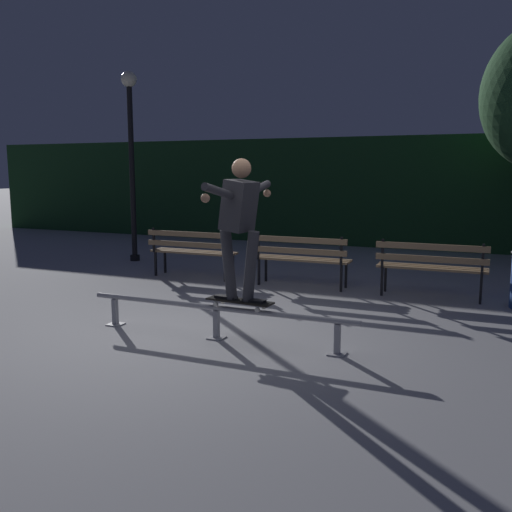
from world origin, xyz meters
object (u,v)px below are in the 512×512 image
skateboard (240,301)px  park_bench_right_center (431,263)px  park_bench_leftmost (191,248)px  park_bench_left_center (301,255)px  lamp_post_left (131,142)px  skateboarder (240,217)px  grind_rail (216,313)px

skateboard → park_bench_right_center: bearing=60.2°
park_bench_leftmost → park_bench_right_center: bearing=0.0°
skateboard → park_bench_right_center: 3.49m
park_bench_right_center → park_bench_left_center: bearing=180.0°
park_bench_leftmost → skateboard: bearing=-52.0°
skateboard → lamp_post_left: 6.44m
skateboard → park_bench_leftmost: size_ratio=0.50×
skateboard → park_bench_left_center: (-0.31, 3.02, 0.07)m
skateboarder → park_bench_left_center: bearing=96.0°
skateboard → park_bench_left_center: 3.04m
park_bench_right_center → lamp_post_left: 6.58m
park_bench_leftmost → lamp_post_left: (-2.07, 1.19, 1.94)m
park_bench_left_center → park_bench_leftmost: bearing=180.0°
skateboarder → park_bench_right_center: size_ratio=0.97×
park_bench_right_center → grind_rail: bearing=-123.9°
park_bench_left_center → park_bench_right_center: 2.05m
skateboard → park_bench_right_center: size_ratio=0.50×
park_bench_leftmost → park_bench_right_center: (4.10, 0.00, 0.00)m
grind_rail → lamp_post_left: lamp_post_left is taller
skateboard → lamp_post_left: bearing=136.5°
grind_rail → park_bench_left_center: 3.03m
grind_rail → skateboard: bearing=0.0°
skateboard → skateboarder: bearing=-5.0°
park_bench_left_center → park_bench_right_center: same height
skateboarder → park_bench_right_center: 3.59m
skateboard → park_bench_leftmost: (-2.36, 3.02, 0.07)m
park_bench_right_center → lamp_post_left: lamp_post_left is taller
grind_rail → skateboarder: skateboarder is taller
grind_rail → lamp_post_left: bearing=134.5°
grind_rail → skateboarder: 1.15m
skateboard → park_bench_leftmost: park_bench_leftmost is taller
skateboarder → grind_rail: bearing=180.0°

